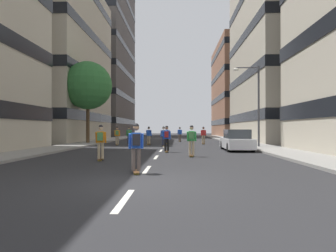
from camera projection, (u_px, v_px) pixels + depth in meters
ground_plane at (166, 144)px, 31.65m from camera, size 137.77×137.77×0.00m
sidewalk_left at (97, 142)px, 34.77m from camera, size 2.83×63.14×0.14m
sidewalk_right at (238, 142)px, 34.26m from camera, size 2.83×63.14×0.14m
lane_markings at (166, 144)px, 31.69m from camera, size 0.16×52.20×0.01m
building_left_mid at (38, 61)px, 38.95m from camera, size 14.74×19.43×20.39m
building_left_far at (93, 52)px, 64.22m from camera, size 14.74×23.27×35.74m
building_right_mid at (302, 1)px, 37.96m from camera, size 14.74×19.44×35.09m
building_right_far at (252, 90)px, 63.10m from camera, size 14.74×20.87×19.08m
parked_car_near at (237, 141)px, 21.75m from camera, size 1.82×4.40×1.52m
street_tree_near at (88, 86)px, 31.16m from camera, size 4.94×4.94×8.36m
streetlamp_right at (254, 97)px, 24.52m from camera, size 2.13×0.30×6.50m
skater_0 at (101, 140)px, 14.96m from camera, size 0.55×0.91×1.78m
skater_1 at (180, 133)px, 36.76m from camera, size 0.55×0.92×1.78m
skater_2 at (203, 134)px, 30.54m from camera, size 0.57×0.92×1.78m
skater_3 at (149, 134)px, 31.48m from camera, size 0.56×0.92×1.78m
skater_4 at (192, 139)px, 16.98m from camera, size 0.56×0.92×1.78m
skater_5 at (129, 134)px, 32.92m from camera, size 0.53×0.90×1.78m
skater_6 at (167, 134)px, 31.35m from camera, size 0.55×0.91×1.78m
skater_7 at (129, 134)px, 29.79m from camera, size 0.55×0.92×1.78m
skater_8 at (164, 135)px, 26.61m from camera, size 0.55×0.92×1.78m
skater_9 at (136, 145)px, 10.65m from camera, size 0.56×0.92×1.78m
skater_10 at (167, 137)px, 20.14m from camera, size 0.54×0.91×1.78m
skater_11 at (149, 135)px, 29.23m from camera, size 0.57×0.92×1.78m
skater_12 at (117, 135)px, 28.69m from camera, size 0.55×0.92×1.78m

